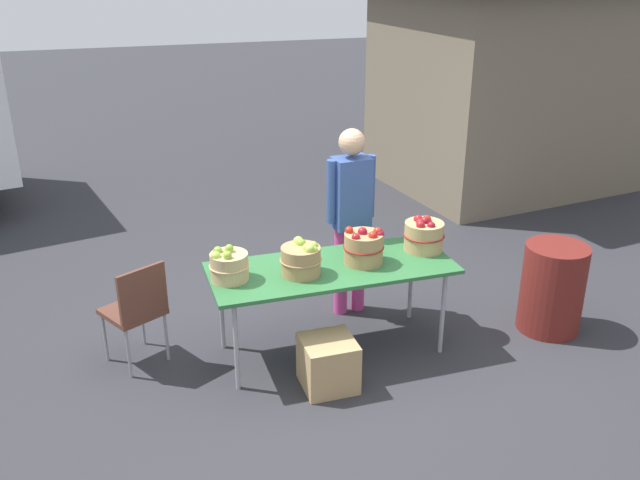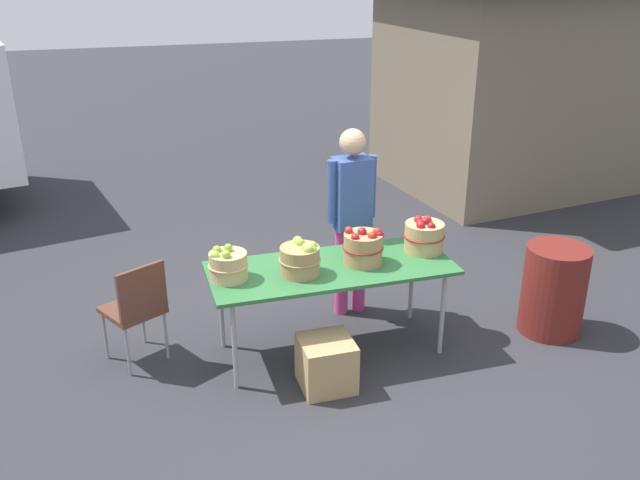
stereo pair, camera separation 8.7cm
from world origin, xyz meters
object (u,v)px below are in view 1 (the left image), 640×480
Objects in this scene: vendor_adult at (351,208)px; folding_chair at (137,306)px; apple_basket_green_0 at (229,265)px; trash_barrel at (552,288)px; apple_basket_red_0 at (364,247)px; apple_basket_green_1 at (301,259)px; apple_basket_red_1 at (424,235)px; produce_crate at (328,363)px; market_table at (332,271)px.

folding_chair is at bearing 4.72° from vendor_adult.
apple_basket_green_0 is 2.74m from trash_barrel.
apple_basket_green_0 is at bearing 178.65° from apple_basket_red_0.
trash_barrel is (2.15, -0.18, -0.49)m from apple_basket_green_1.
produce_crate is (-0.99, -0.54, -0.69)m from apple_basket_red_1.
trash_barrel is at bearing -7.82° from apple_basket_red_0.
trash_barrel is (2.68, -0.25, -0.48)m from apple_basket_green_0.
apple_basket_red_1 is at bearing 147.20° from folding_chair.
apple_basket_green_1 is at bearing -7.63° from apple_basket_green_0.
market_table is at bearing 52.72° from vendor_adult.
produce_crate is at bearing -173.61° from trash_barrel.
apple_basket_green_1 is at bearing 137.18° from folding_chair.
market_table is at bearing 12.61° from apple_basket_green_1.
apple_basket_red_0 is 1.80m from folding_chair.
folding_chair is (-1.74, 0.27, -0.38)m from apple_basket_red_0.
apple_basket_green_1 reaches higher than trash_barrel.
apple_basket_green_0 is 0.18× the size of vendor_adult.
market_table is 1.14× the size of vendor_adult.
trash_barrel is at bearing 146.55° from vendor_adult.
market_table is 5.87× the size of apple_basket_red_0.
apple_basket_red_1 is 0.39× the size of folding_chair.
apple_basket_green_0 is at bearing -177.76° from apple_basket_red_1.
apple_basket_green_1 reaches higher than market_table.
apple_basket_red_1 reaches higher than market_table.
apple_basket_green_1 reaches higher than folding_chair.
apple_basket_red_1 is (1.07, 0.13, 0.01)m from apple_basket_green_1.
apple_basket_green_1 is at bearing -172.83° from apple_basket_red_1.
apple_basket_red_1 is 1.32m from produce_crate.
apple_basket_red_1 is 0.44× the size of trash_barrel.
apple_basket_red_1 is (0.81, 0.08, 0.17)m from market_table.
trash_barrel is 1.99× the size of produce_crate.
apple_basket_green_0 is 1.61m from apple_basket_red_1.
market_table is 0.31m from apple_basket_red_0.
apple_basket_red_1 is at bearing 9.00° from apple_basket_red_0.
trash_barrel is at bearing -16.17° from apple_basket_red_1.
apple_basket_red_0 is 0.38× the size of folding_chair.
produce_crate is (0.62, -0.48, -0.67)m from apple_basket_green_0.
apple_basket_green_0 reaches higher than folding_chair.
apple_basket_red_1 is at bearing 7.17° from apple_basket_green_1.
apple_basket_green_1 is 0.42× the size of trash_barrel.
trash_barrel is (1.52, -0.82, -0.60)m from vendor_adult.
apple_basket_red_0 is (1.06, -0.02, 0.02)m from apple_basket_green_0.
folding_chair is at bearing 150.83° from produce_crate.
market_table is at bearing 172.90° from trash_barrel.
vendor_adult is at bearing 161.69° from folding_chair.
apple_basket_green_1 is 0.37× the size of folding_chair.
vendor_adult is (0.62, 0.64, 0.11)m from apple_basket_green_1.
apple_basket_red_0 is at bearing -1.35° from apple_basket_green_0.
apple_basket_red_0 reaches higher than produce_crate.
apple_basket_green_0 is 1.30m from vendor_adult.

